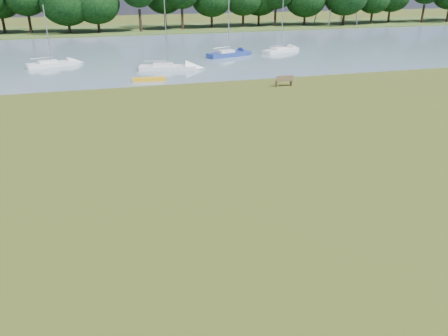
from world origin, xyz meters
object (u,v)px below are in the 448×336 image
object	(u,v)px
sailboat_1	(228,52)
riverbank_bench	(284,81)
sailboat_4	(167,66)
sailboat_0	(281,49)
sailboat_5	(51,63)
kayak	(149,79)

from	to	relation	value
sailboat_1	riverbank_bench	bearing A→B (deg)	-107.27
riverbank_bench	sailboat_4	size ratio (longest dim) A/B	0.22
sailboat_1	sailboat_4	world-z (taller)	sailboat_4
sailboat_0	sailboat_4	bearing A→B (deg)	-178.71
riverbank_bench	sailboat_5	bearing A→B (deg)	146.90
sailboat_5	sailboat_4	bearing A→B (deg)	-41.56
sailboat_5	kayak	bearing A→B (deg)	-65.57
kayak	sailboat_0	distance (m)	24.05
sailboat_1	kayak	bearing A→B (deg)	-153.35
kayak	sailboat_4	world-z (taller)	sailboat_4
sailboat_5	sailboat_0	bearing A→B (deg)	-13.21
riverbank_bench	sailboat_1	xyz separation A→B (m)	(-0.50, 17.63, 0.05)
sailboat_0	sailboat_1	size ratio (longest dim) A/B	1.12
sailboat_0	sailboat_4	size ratio (longest dim) A/B	1.12
sailboat_0	sailboat_5	xyz separation A→B (m)	(-29.94, -2.61, 0.01)
sailboat_4	sailboat_5	bearing A→B (deg)	170.35
sailboat_4	sailboat_5	xyz separation A→B (m)	(-12.74, 5.50, 0.04)
sailboat_4	sailboat_5	size ratio (longest dim) A/B	1.18
sailboat_0	sailboat_1	world-z (taller)	sailboat_0
sailboat_0	sailboat_5	size ratio (longest dim) A/B	1.31
sailboat_0	sailboat_5	bearing A→B (deg)	161.02
sailboat_0	riverbank_bench	bearing A→B (deg)	-135.48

